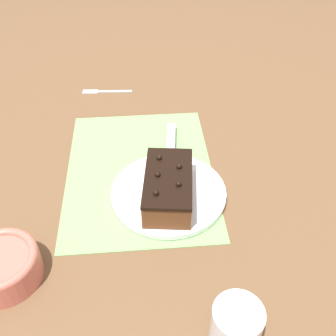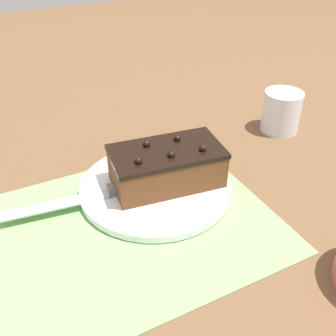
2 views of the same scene
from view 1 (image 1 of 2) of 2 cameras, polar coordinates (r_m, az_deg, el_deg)
name	(u,v)px [view 1 (image 1 of 2)]	position (r m, az deg, el deg)	size (l,w,h in m)	color
ground_plane	(140,171)	(0.93, -4.10, -0.43)	(3.00, 3.00, 0.00)	brown
placemat_woven	(140,170)	(0.93, -4.11, -0.34)	(0.46, 0.34, 0.00)	#7AB266
cake_plate	(169,193)	(0.86, 0.10, -3.61)	(0.25, 0.25, 0.01)	white
chocolate_cake	(168,187)	(0.82, 0.03, -2.75)	(0.19, 0.12, 0.07)	brown
serving_knife	(170,164)	(0.92, 0.27, 0.54)	(0.25, 0.05, 0.01)	slate
drinking_glass	(236,327)	(0.66, 9.81, -21.72)	(0.08, 0.08, 0.09)	white
small_bowl	(2,266)	(0.77, -22.96, -12.90)	(0.13, 0.13, 0.06)	#C66656
dessert_fork	(103,91)	(1.23, -9.44, 10.94)	(0.03, 0.15, 0.01)	#B7BABF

